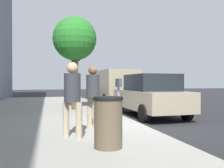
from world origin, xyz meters
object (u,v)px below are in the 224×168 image
parking_meter (119,91)px  pedestrian_bystander (72,93)px  pedestrian_at_meter (93,91)px  street_tree (75,40)px  traffic_signal (77,66)px  trash_bin (108,122)px  parked_sedan_near (150,95)px  parked_van_far (113,85)px

parking_meter → pedestrian_bystander: pedestrian_bystander is taller
pedestrian_at_meter → pedestrian_bystander: pedestrian_at_meter is taller
pedestrian_at_meter → street_tree: street_tree is taller
pedestrian_at_meter → traffic_signal: 10.06m
trash_bin → parking_meter: bearing=-21.0°
trash_bin → parked_sedan_near: bearing=-32.5°
parked_van_far → traffic_signal: size_ratio=1.46×
pedestrian_bystander → street_tree: (5.78, -0.69, 2.26)m
street_tree → pedestrian_bystander: bearing=173.2°
trash_bin → street_tree: bearing=-0.8°
pedestrian_bystander → parked_van_far: 10.33m
pedestrian_at_meter → traffic_signal: (9.95, -0.70, 1.37)m
parked_sedan_near → parked_van_far: size_ratio=0.84×
trash_bin → traffic_signal: bearing=-3.8°
parked_sedan_near → pedestrian_at_meter: bearing=130.0°
parked_van_far → trash_bin: 11.15m
parking_meter → parked_van_far: 8.41m
parked_van_far → traffic_signal: bearing=55.3°
parked_van_far → pedestrian_at_meter: bearing=161.0°
pedestrian_at_meter → pedestrian_bystander: size_ratio=1.01×
parking_meter → street_tree: street_tree is taller
pedestrian_at_meter → parking_meter: bearing=0.6°
pedestrian_bystander → trash_bin: pedestrian_bystander is taller
parking_meter → street_tree: size_ratio=0.32×
pedestrian_at_meter → pedestrian_bystander: 1.44m
traffic_signal → trash_bin: (-12.24, 0.82, -1.92)m
parked_sedan_near → traffic_signal: 8.00m
parking_meter → parked_sedan_near: parked_sedan_near is taller
pedestrian_at_meter → parked_sedan_near: 3.80m
pedestrian_bystander → trash_bin: bearing=-105.1°
street_tree → parked_van_far: bearing=-36.9°
parked_van_far → trash_bin: parked_van_far is taller
pedestrian_bystander → street_tree: street_tree is taller
parked_van_far → trash_bin: (-10.72, 3.01, -0.60)m
parked_sedan_near → trash_bin: parked_sedan_near is taller
parked_sedan_near → trash_bin: 5.61m
parked_sedan_near → trash_bin: size_ratio=4.39×
parking_meter → pedestrian_at_meter: bearing=107.1°
pedestrian_bystander → pedestrian_at_meter: bearing=15.0°
parked_sedan_near → trash_bin: bearing=147.5°
parked_sedan_near → parked_van_far: 6.00m
parking_meter → pedestrian_at_meter: (-0.27, 0.86, 0.03)m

